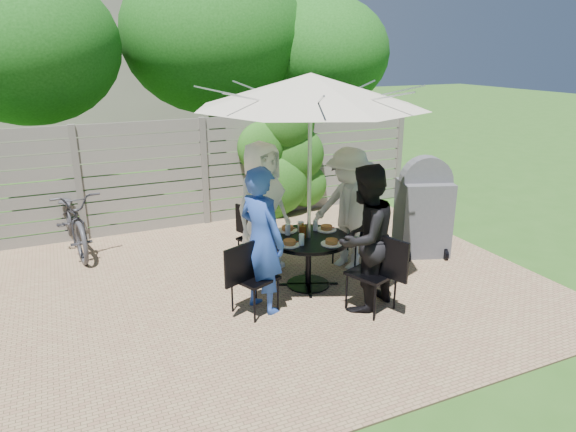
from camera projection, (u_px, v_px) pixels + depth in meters
name	position (u px, v px, depth m)	size (l,w,h in m)	color
backyard_envelope	(135.00, 60.00, 14.55)	(60.00, 60.00, 5.00)	#2B561B
patio_table	(308.00, 252.00, 6.50)	(1.35, 1.35, 0.67)	black
umbrella	(311.00, 90.00, 5.87)	(3.62, 3.62, 2.67)	silver
chair_back	(256.00, 249.00, 7.18)	(0.53, 0.64, 0.84)	black
person_back	(262.00, 207.00, 6.90)	(0.88, 0.57, 1.80)	white
chair_left	(254.00, 292.00, 5.88)	(0.69, 0.57, 0.90)	black
person_left	(262.00, 241.00, 5.79)	(0.63, 0.41, 1.73)	#2547A2
chair_front	(372.00, 288.00, 5.94)	(0.60, 0.74, 0.96)	black
person_front	(365.00, 239.00, 5.85)	(0.84, 0.66, 1.73)	black
chair_right	(352.00, 246.00, 7.24)	(0.68, 0.57, 0.90)	black
person_right	(348.00, 209.00, 6.97)	(1.10, 0.63, 1.70)	beige
plate_back	(287.00, 229.00, 6.66)	(0.26, 0.26, 0.06)	white
plate_left	(289.00, 243.00, 6.18)	(0.26, 0.26, 0.06)	white
plate_front	(331.00, 242.00, 6.20)	(0.26, 0.26, 0.06)	white
plate_right	(326.00, 228.00, 6.68)	(0.26, 0.26, 0.06)	white
glass_back	(288.00, 229.00, 6.51)	(0.07, 0.07, 0.14)	silver
glass_left	(302.00, 240.00, 6.16)	(0.07, 0.07, 0.14)	silver
glass_right	(315.00, 225.00, 6.66)	(0.07, 0.07, 0.14)	silver
syrup_jug	(303.00, 232.00, 6.40)	(0.09, 0.09, 0.16)	#59280C
coffee_cup	(301.00, 227.00, 6.63)	(0.08, 0.08, 0.12)	#C6B293
bicycle	(73.00, 219.00, 7.67)	(0.66, 1.89, 0.99)	#333338
bbq_grill	(423.00, 211.00, 7.48)	(0.87, 0.77, 1.48)	#504F54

